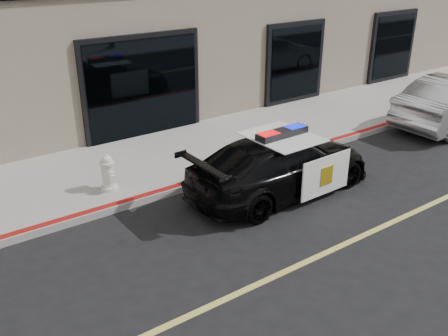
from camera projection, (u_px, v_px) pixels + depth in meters
ground at (366, 234)px, 9.32m from camera, size 120.00×120.00×0.00m
sidewalk_n at (210, 146)px, 13.20m from camera, size 60.00×3.50×0.15m
police_car at (281, 165)px, 10.68m from camera, size 2.12×4.48×1.44m
fire_hydrant at (108, 173)px, 10.55m from camera, size 0.37×0.51×0.81m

